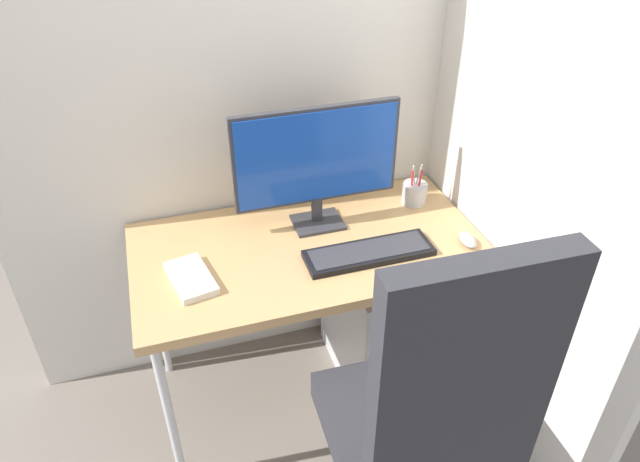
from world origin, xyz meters
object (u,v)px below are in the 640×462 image
at_px(filing_cabinet, 392,314).
at_px(pen_holder, 414,193).
at_px(mouse, 468,240).
at_px(monitor, 317,160).
at_px(keyboard, 369,253).
at_px(notebook, 191,278).
at_px(office_chair, 432,411).

distance_m(filing_cabinet, pen_holder, 0.52).
bearing_deg(mouse, monitor, 152.80).
distance_m(monitor, pen_holder, 0.46).
relative_size(monitor, keyboard, 1.33).
height_order(keyboard, mouse, mouse).
bearing_deg(notebook, monitor, 11.19).
relative_size(office_chair, keyboard, 2.82).
bearing_deg(keyboard, filing_cabinet, 37.07).
bearing_deg(keyboard, office_chair, -94.05).
bearing_deg(pen_holder, notebook, -165.90).
height_order(office_chair, notebook, office_chair).
xyz_separation_m(keyboard, pen_holder, (0.30, 0.27, 0.03)).
bearing_deg(keyboard, monitor, 113.81).
bearing_deg(mouse, keyboard, 178.17).
distance_m(office_chair, filing_cabinet, 0.84).
distance_m(office_chair, keyboard, 0.60).
bearing_deg(monitor, mouse, -31.66).
distance_m(office_chair, monitor, 0.92).
height_order(office_chair, monitor, office_chair).
relative_size(filing_cabinet, notebook, 2.78).
relative_size(office_chair, monitor, 2.12).
xyz_separation_m(filing_cabinet, keyboard, (-0.18, -0.14, 0.46)).
bearing_deg(office_chair, monitor, 94.65).
xyz_separation_m(monitor, notebook, (-0.49, -0.20, -0.25)).
height_order(mouse, notebook, mouse).
distance_m(monitor, keyboard, 0.37).
xyz_separation_m(monitor, pen_holder, (0.41, 0.02, -0.22)).
bearing_deg(monitor, pen_holder, 2.98).
bearing_deg(keyboard, pen_holder, 42.53).
xyz_separation_m(keyboard, notebook, (-0.60, 0.05, 0.00)).
xyz_separation_m(office_chair, mouse, (0.40, 0.55, 0.11)).
relative_size(mouse, pen_holder, 0.58).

